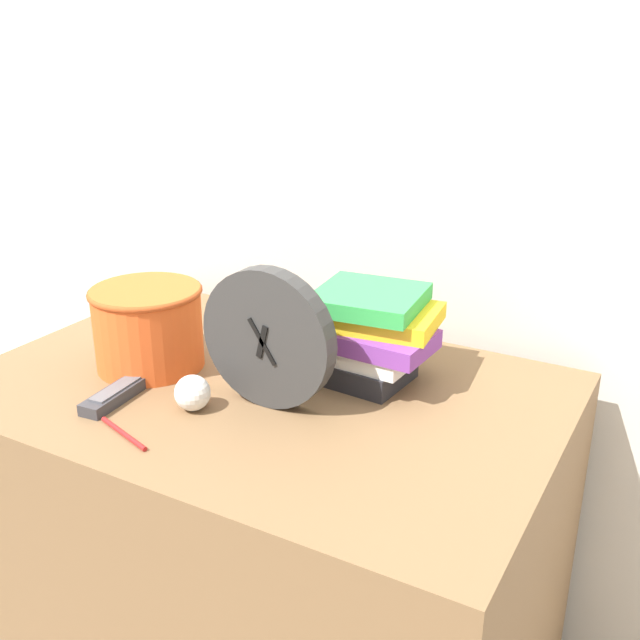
{
  "coord_description": "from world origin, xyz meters",
  "views": [
    {
      "loc": [
        0.67,
        -0.64,
        1.34
      ],
      "look_at": [
        0.1,
        0.38,
        0.89
      ],
      "focal_mm": 42.0,
      "sensor_mm": 36.0,
      "label": 1
    }
  ],
  "objects_px": {
    "book_stack": "(367,333)",
    "basket": "(148,325)",
    "desk_clock": "(268,338)",
    "tv_remote": "(120,392)",
    "pen": "(124,434)",
    "crumpled_paper_ball": "(193,393)"
  },
  "relations": [
    {
      "from": "desk_clock",
      "to": "book_stack",
      "type": "height_order",
      "value": "desk_clock"
    },
    {
      "from": "book_stack",
      "to": "basket",
      "type": "bearing_deg",
      "value": -157.55
    },
    {
      "from": "tv_remote",
      "to": "crumpled_paper_ball",
      "type": "bearing_deg",
      "value": 11.5
    },
    {
      "from": "pen",
      "to": "desk_clock",
      "type": "bearing_deg",
      "value": 55.46
    },
    {
      "from": "desk_clock",
      "to": "tv_remote",
      "type": "relative_size",
      "value": 1.4
    },
    {
      "from": "desk_clock",
      "to": "tv_remote",
      "type": "bearing_deg",
      "value": -155.75
    },
    {
      "from": "tv_remote",
      "to": "book_stack",
      "type": "bearing_deg",
      "value": 40.33
    },
    {
      "from": "book_stack",
      "to": "tv_remote",
      "type": "distance_m",
      "value": 0.43
    },
    {
      "from": "basket",
      "to": "book_stack",
      "type": "bearing_deg",
      "value": 22.45
    },
    {
      "from": "crumpled_paper_ball",
      "to": "pen",
      "type": "height_order",
      "value": "crumpled_paper_ball"
    },
    {
      "from": "tv_remote",
      "to": "pen",
      "type": "height_order",
      "value": "tv_remote"
    },
    {
      "from": "desk_clock",
      "to": "crumpled_paper_ball",
      "type": "height_order",
      "value": "desk_clock"
    },
    {
      "from": "tv_remote",
      "to": "pen",
      "type": "relative_size",
      "value": 1.37
    },
    {
      "from": "desk_clock",
      "to": "pen",
      "type": "relative_size",
      "value": 1.92
    },
    {
      "from": "basket",
      "to": "tv_remote",
      "type": "height_order",
      "value": "basket"
    },
    {
      "from": "book_stack",
      "to": "crumpled_paper_ball",
      "type": "bearing_deg",
      "value": -127.57
    },
    {
      "from": "book_stack",
      "to": "basket",
      "type": "xyz_separation_m",
      "value": [
        -0.37,
        -0.15,
        -0.0
      ]
    },
    {
      "from": "desk_clock",
      "to": "pen",
      "type": "distance_m",
      "value": 0.27
    },
    {
      "from": "book_stack",
      "to": "basket",
      "type": "distance_m",
      "value": 0.4
    },
    {
      "from": "basket",
      "to": "tv_remote",
      "type": "bearing_deg",
      "value": -71.94
    },
    {
      "from": "desk_clock",
      "to": "basket",
      "type": "relative_size",
      "value": 1.16
    },
    {
      "from": "basket",
      "to": "crumpled_paper_ball",
      "type": "distance_m",
      "value": 0.21
    }
  ]
}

